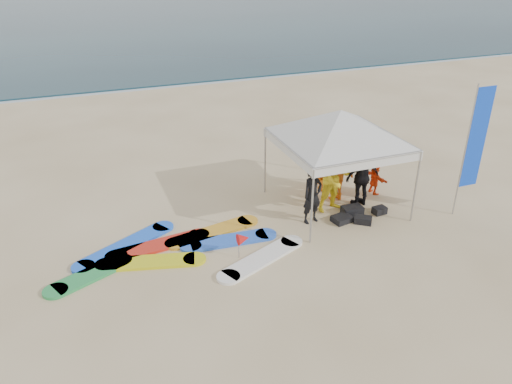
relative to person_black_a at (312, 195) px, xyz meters
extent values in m
plane|color=beige|center=(-1.81, -2.66, -0.79)|extent=(120.00, 120.00, 0.00)
cube|color=#0C2633|center=(-1.81, 57.34, -0.75)|extent=(160.00, 84.00, 0.08)
cube|color=silver|center=(-1.81, 15.54, -0.78)|extent=(160.00, 1.20, 0.01)
imported|color=black|center=(0.00, 0.00, 0.00)|extent=(0.63, 0.48, 1.57)
imported|color=yellow|center=(0.89, 0.37, 0.17)|extent=(1.02, 0.84, 1.92)
imported|color=#DA5B13|center=(1.25, 0.95, 0.10)|extent=(1.15, 0.66, 1.78)
imported|color=black|center=(1.72, 0.36, 0.09)|extent=(1.04, 0.46, 1.75)
imported|color=orange|center=(1.33, 1.57, 0.03)|extent=(0.87, 0.64, 1.63)
imported|color=#F54515|center=(2.50, 0.85, -0.31)|extent=(0.35, 0.90, 0.94)
cylinder|color=#A5A5A8|center=(-0.50, 2.08, 0.22)|extent=(0.05, 0.05, 2.01)
cylinder|color=#A5A5A8|center=(2.52, 2.08, 0.22)|extent=(0.05, 0.05, 2.01)
cylinder|color=#A5A5A8|center=(-0.50, -0.93, 0.22)|extent=(0.05, 0.05, 2.01)
cylinder|color=#A5A5A8|center=(2.52, -0.93, 0.22)|extent=(0.05, 0.05, 2.01)
cube|color=silver|center=(1.01, -0.93, 1.10)|extent=(3.11, 0.02, 0.24)
cube|color=silver|center=(1.01, 2.08, 1.10)|extent=(3.11, 0.02, 0.24)
cube|color=silver|center=(-0.50, 0.57, 1.10)|extent=(0.02, 3.11, 0.24)
cube|color=silver|center=(2.52, 0.57, 1.10)|extent=(0.02, 3.11, 0.24)
pyramid|color=silver|center=(1.01, 0.57, 2.03)|extent=(4.26, 4.26, 0.80)
cylinder|color=#A5A5A8|center=(3.83, -1.04, 1.03)|extent=(0.04, 0.04, 3.64)
cube|color=blue|center=(4.13, -1.04, 1.40)|extent=(0.57, 0.03, 2.70)
cylinder|color=#A5A5A8|center=(-2.37, -0.93, -0.49)|extent=(0.02, 0.02, 0.60)
cone|color=red|center=(-2.25, -0.93, -0.29)|extent=(0.28, 0.28, 0.28)
cube|color=black|center=(1.25, -0.03, -0.68)|extent=(0.58, 0.39, 0.22)
cube|color=black|center=(1.25, -0.57, -0.70)|extent=(0.55, 0.52, 0.18)
cube|color=black|center=(0.76, -0.31, -0.71)|extent=(0.56, 0.48, 0.16)
cube|color=black|center=(1.95, -0.29, -0.69)|extent=(0.38, 0.29, 0.20)
cube|color=green|center=(-5.75, -0.45, -0.75)|extent=(1.67, 1.14, 0.07)
cube|color=gold|center=(-2.63, 0.36, -0.75)|extent=(2.16, 0.95, 0.07)
cube|color=blue|center=(-2.37, -0.17, -0.75)|extent=(1.97, 0.68, 0.07)
cube|color=#D1D116|center=(-4.37, -0.41, -0.75)|extent=(2.10, 1.04, 0.07)
cube|color=red|center=(-4.05, 0.23, -0.75)|extent=(2.15, 0.78, 0.07)
cube|color=white|center=(-1.90, -1.21, -0.75)|extent=(2.14, 1.33, 0.07)
cube|color=blue|center=(-4.82, 0.51, -0.75)|extent=(2.34, 1.61, 0.07)
camera|label=1|loc=(-5.55, -10.31, 5.92)|focal=35.00mm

